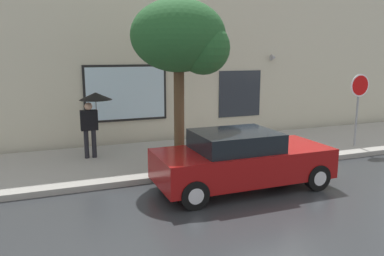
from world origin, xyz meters
The scene contains 8 objects.
ground_plane centered at (0.00, 0.00, 0.00)m, with size 60.00×60.00×0.00m, color #282B2D.
sidewalk centered at (0.00, 3.00, 0.07)m, with size 20.00×4.00×0.15m, color gray.
building_facade centered at (-0.02, 5.50, 3.48)m, with size 20.00×0.67×7.00m.
parked_car centered at (-1.14, -0.11, 0.71)m, with size 4.31×1.89×1.43m.
fire_hydrant centered at (0.18, 1.95, 0.50)m, with size 0.30×0.44×0.71m.
pedestrian_with_umbrella centered at (-4.16, 3.55, 1.71)m, with size 0.98×0.98×1.98m.
street_tree centered at (-1.99, 1.62, 3.63)m, with size 2.56×2.18×4.54m.
stop_sign centered at (4.33, 1.82, 1.88)m, with size 0.76×0.10×2.45m.
Camera 1 is at (-5.61, -8.20, 3.30)m, focal length 36.34 mm.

